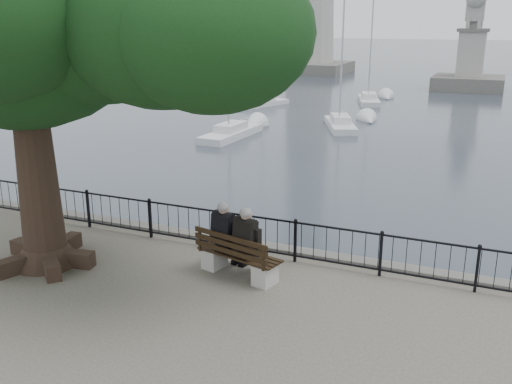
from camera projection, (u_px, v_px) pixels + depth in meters
The scene contains 11 objects.
harbor at pixel (264, 266), 14.44m from camera, with size 260.00×260.00×1.20m.
railing at pixel (256, 233), 13.70m from camera, with size 22.06×0.06×1.00m.
bench at pixel (238, 261), 12.61m from camera, with size 2.09×1.07×1.06m.
person_left at pixel (228, 239), 12.78m from camera, with size 0.61×0.90×1.67m.
person_right at pixel (250, 245), 12.42m from camera, with size 0.61×0.90×1.67m.
tree at pixel (53, 11), 11.56m from camera, with size 10.54×7.36×8.60m.
lion_monument at pixel (470, 64), 54.44m from camera, with size 6.47×6.47×9.42m.
sailboat_a at pixel (231, 132), 32.71m from camera, with size 1.67×5.51×9.72m.
sailboat_b at pixel (340, 123), 35.49m from camera, with size 3.29×5.29×10.64m.
sailboat_e at pixel (264, 101), 44.73m from camera, with size 2.89×4.80×10.93m.
sailboat_h at pixel (369, 98), 46.28m from camera, with size 2.91×5.54×13.60m.
Camera 1 is at (5.04, -9.29, 5.48)m, focal length 40.00 mm.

